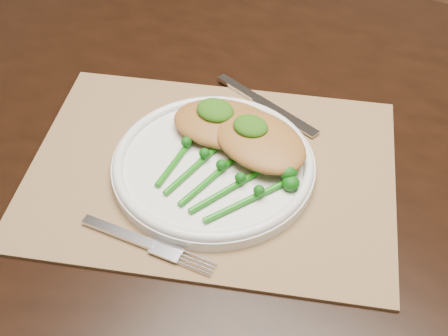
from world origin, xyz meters
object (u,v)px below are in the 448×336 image
Objects in this scene: dinner_plate at (213,165)px; broccolini_bundle at (212,177)px; dining_table at (270,277)px; chicken_fillet_left at (224,124)px; placemat at (211,171)px.

broccolini_bundle reaches higher than dinner_plate.
chicken_fillet_left is at bearing -138.50° from dining_table.
chicken_fillet_left reaches higher than dining_table.
chicken_fillet_left is at bearing 83.62° from placemat.
broccolini_bundle reaches higher than placemat.
placemat is at bearing -89.66° from chicken_fillet_left.
dinner_plate is at bearing -86.72° from chicken_fillet_left.
chicken_fillet_left is at bearing 123.70° from broccolini_bundle.
chicken_fillet_left is at bearing 112.21° from dinner_plate.
broccolini_bundle is (0.02, -0.03, 0.01)m from dinner_plate.
dinner_plate reaches higher than dining_table.
placemat is 0.07m from chicken_fillet_left.
broccolini_bundle is (0.04, -0.08, -0.01)m from chicken_fillet_left.
placemat is 1.80× the size of dinner_plate.
dinner_plate reaches higher than placemat.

